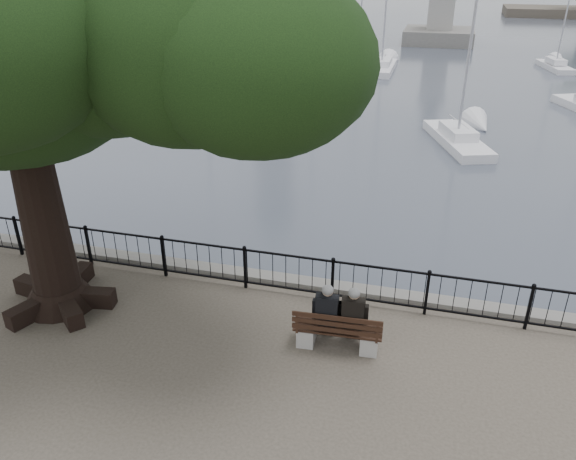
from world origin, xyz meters
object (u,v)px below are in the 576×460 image
(person_right, at_px, (353,319))
(tree, at_px, (47,24))
(lion_monument, at_px, (441,17))
(person_left, at_px, (328,316))
(bench, at_px, (337,335))

(person_right, distance_m, tree, 7.56)
(tree, distance_m, lion_monument, 49.51)
(person_left, distance_m, lion_monument, 48.96)
(person_right, bearing_deg, person_left, -176.83)
(person_left, xyz_separation_m, tree, (-5.06, -0.02, 5.14))
(lion_monument, bearing_deg, person_right, -90.37)
(tree, bearing_deg, person_right, 0.47)
(bench, distance_m, person_left, 0.41)
(tree, bearing_deg, bench, -0.73)
(person_right, xyz_separation_m, lion_monument, (0.31, 48.92, 0.71))
(bench, height_order, person_right, person_right)
(person_left, bearing_deg, lion_monument, 89.06)
(bench, height_order, lion_monument, lion_monument)
(person_left, xyz_separation_m, lion_monument, (0.80, 48.94, 0.71))
(bench, xyz_separation_m, tree, (-5.28, 0.07, 5.48))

